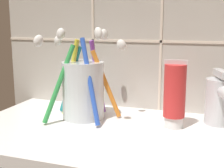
# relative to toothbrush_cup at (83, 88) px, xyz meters

# --- Properties ---
(sink_counter) EXTENTS (0.61, 0.31, 0.02)m
(sink_counter) POSITION_rel_toothbrush_cup_xyz_m (0.12, -0.05, -0.07)
(sink_counter) COLOR white
(sink_counter) RESTS_ON ground
(tile_wall_backsplash) EXTENTS (0.71, 0.02, 0.44)m
(tile_wall_backsplash) POSITION_rel_toothbrush_cup_xyz_m (0.12, 0.11, 0.14)
(tile_wall_backsplash) COLOR #B7B2A8
(tile_wall_backsplash) RESTS_ON ground
(toothbrush_cup) EXTENTS (0.16, 0.14, 0.18)m
(toothbrush_cup) POSITION_rel_toothbrush_cup_xyz_m (0.00, 0.00, 0.00)
(toothbrush_cup) COLOR silver
(toothbrush_cup) RESTS_ON sink_counter
(toothpaste_tube) EXTENTS (0.04, 0.04, 0.12)m
(toothpaste_tube) POSITION_rel_toothbrush_cup_xyz_m (0.18, 0.00, -0.00)
(toothpaste_tube) COLOR white
(toothpaste_tube) RESTS_ON sink_counter
(sink_faucet) EXTENTS (0.06, 0.11, 0.10)m
(sink_faucet) POSITION_rel_toothbrush_cup_xyz_m (0.26, 0.04, -0.01)
(sink_faucet) COLOR silver
(sink_faucet) RESTS_ON sink_counter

